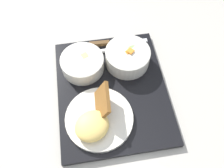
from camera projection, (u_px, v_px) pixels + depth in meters
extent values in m
plane|color=#ADA89E|center=(112.00, 92.00, 0.72)|extent=(4.00, 4.00, 0.00)
cube|color=black|center=(112.00, 90.00, 0.71)|extent=(0.43, 0.37, 0.02)
cylinder|color=silver|center=(127.00, 57.00, 0.73)|extent=(0.14, 0.14, 0.05)
torus|color=silver|center=(128.00, 52.00, 0.71)|extent=(0.14, 0.14, 0.01)
cylinder|color=#9EC67A|center=(134.00, 52.00, 0.72)|extent=(0.06, 0.06, 0.02)
cylinder|color=#9EC67A|center=(126.00, 53.00, 0.72)|extent=(0.05, 0.05, 0.01)
cylinder|color=#9EC67A|center=(136.00, 59.00, 0.71)|extent=(0.04, 0.04, 0.01)
cube|color=orange|center=(130.00, 52.00, 0.71)|extent=(0.03, 0.03, 0.01)
cube|color=orange|center=(130.00, 56.00, 0.71)|extent=(0.02, 0.02, 0.01)
cube|color=orange|center=(136.00, 55.00, 0.71)|extent=(0.02, 0.02, 0.01)
cube|color=orange|center=(128.00, 53.00, 0.71)|extent=(0.02, 0.02, 0.01)
cylinder|color=silver|center=(83.00, 64.00, 0.72)|extent=(0.13, 0.13, 0.05)
torus|color=silver|center=(82.00, 60.00, 0.71)|extent=(0.13, 0.13, 0.01)
cylinder|color=#939E56|center=(82.00, 62.00, 0.72)|extent=(0.11, 0.11, 0.03)
cube|color=#B2C170|center=(85.00, 57.00, 0.72)|extent=(0.02, 0.02, 0.01)
cylinder|color=silver|center=(99.00, 118.00, 0.65)|extent=(0.19, 0.19, 0.01)
ellipsoid|color=#EFC666|center=(92.00, 126.00, 0.62)|extent=(0.11, 0.12, 0.04)
cube|color=brown|center=(101.00, 103.00, 0.65)|extent=(0.10, 0.06, 0.09)
cube|color=silver|center=(128.00, 42.00, 0.80)|extent=(0.03, 0.13, 0.00)
cube|color=#51381E|center=(99.00, 44.00, 0.79)|extent=(0.02, 0.07, 0.01)
ellipsoid|color=silver|center=(115.00, 49.00, 0.78)|extent=(0.04, 0.05, 0.01)
cube|color=silver|center=(90.00, 53.00, 0.77)|extent=(0.02, 0.12, 0.01)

